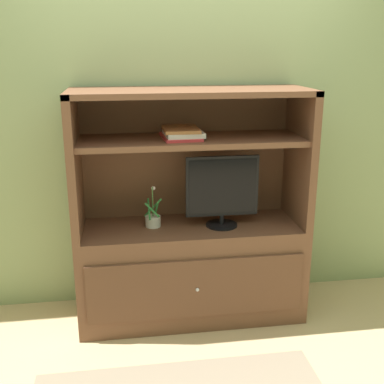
{
  "coord_description": "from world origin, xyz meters",
  "views": [
    {
      "loc": [
        -0.44,
        -2.59,
        1.82
      ],
      "look_at": [
        0.0,
        0.35,
        0.91
      ],
      "focal_mm": 44.88,
      "sensor_mm": 36.0,
      "label": 1
    }
  ],
  "objects_px": {
    "magazine_stack": "(182,133)",
    "potted_plant": "(153,220)",
    "media_console": "(191,247)",
    "tv_monitor": "(222,190)"
  },
  "relations": [
    {
      "from": "magazine_stack",
      "to": "potted_plant",
      "type": "bearing_deg",
      "value": 173.06
    },
    {
      "from": "media_console",
      "to": "magazine_stack",
      "type": "bearing_deg",
      "value": -170.38
    },
    {
      "from": "media_console",
      "to": "potted_plant",
      "type": "height_order",
      "value": "media_console"
    },
    {
      "from": "tv_monitor",
      "to": "media_console",
      "type": "bearing_deg",
      "value": 168.05
    },
    {
      "from": "media_console",
      "to": "tv_monitor",
      "type": "xyz_separation_m",
      "value": [
        0.2,
        -0.04,
        0.41
      ]
    },
    {
      "from": "media_console",
      "to": "potted_plant",
      "type": "distance_m",
      "value": 0.33
    },
    {
      "from": "potted_plant",
      "to": "magazine_stack",
      "type": "height_order",
      "value": "magazine_stack"
    },
    {
      "from": "tv_monitor",
      "to": "potted_plant",
      "type": "xyz_separation_m",
      "value": [
        -0.46,
        0.06,
        -0.2
      ]
    },
    {
      "from": "media_console",
      "to": "magazine_stack",
      "type": "xyz_separation_m",
      "value": [
        -0.06,
        -0.01,
        0.79
      ]
    },
    {
      "from": "media_console",
      "to": "tv_monitor",
      "type": "bearing_deg",
      "value": -11.95
    }
  ]
}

